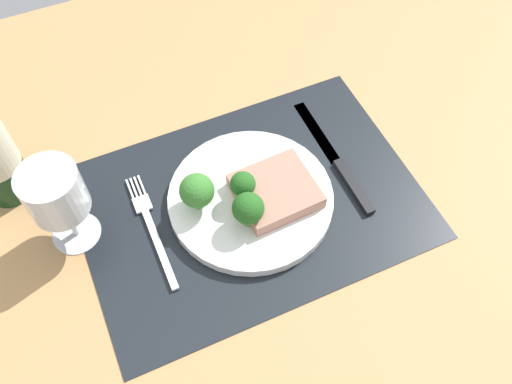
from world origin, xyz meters
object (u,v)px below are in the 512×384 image
plate (251,199)px  fork (152,228)px  knife (339,164)px  steak (276,191)px  wine_glass (56,196)px

plate → fork: bearing=174.3°
plate → knife: 14.68cm
plate → knife: plate is taller
steak → fork: (-17.56, 2.78, -2.45)cm
plate → fork: size_ratio=1.22×
plate → steak: bearing=-22.9°
plate → knife: size_ratio=1.02×
knife → wine_glass: 40.08cm
steak → plate: bearing=157.1°
plate → fork: (-14.34, 1.42, -0.55)cm
plate → knife: (14.66, 0.53, -0.50)cm
fork → wine_glass: (-9.73, 3.77, 9.25)cm
wine_glass → fork: bearing=-21.1°
plate → fork: plate is taller
knife → wine_glass: (-38.73, 4.66, 9.20)cm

